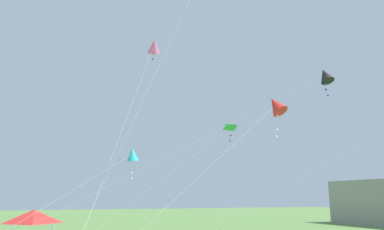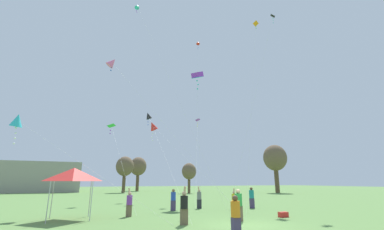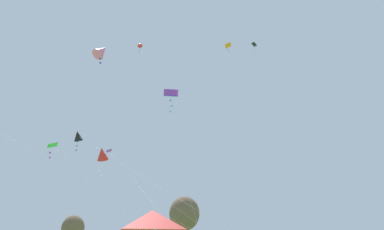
% 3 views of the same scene
% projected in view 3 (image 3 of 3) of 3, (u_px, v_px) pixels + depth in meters
% --- Properties ---
extents(tree_far_centre, '(4.83, 4.83, 9.75)m').
position_uv_depth(tree_far_centre, '(184.00, 214.00, 59.60)').
color(tree_far_centre, brown).
rests_on(tree_far_centre, ground).
extents(tree_far_right, '(2.88, 2.88, 5.82)m').
position_uv_depth(tree_far_right, '(73.00, 229.00, 47.84)').
color(tree_far_right, brown).
rests_on(tree_far_right, ground).
extents(festival_tent, '(2.54, 2.54, 3.11)m').
position_uv_depth(festival_tent, '(152.00, 220.00, 15.69)').
color(festival_tent, '#B7B7BC').
rests_on(festival_tent, ground).
extents(kite_pink_diamond_0, '(10.97, 6.61, 14.66)m').
position_uv_depth(kite_pink_diamond_0, '(102.00, 51.00, 24.80)').
color(kite_pink_diamond_0, silver).
rests_on(kite_pink_diamond_0, ground).
extents(kite_red_diamond_2, '(5.14, 12.56, 9.70)m').
position_uv_depth(kite_red_diamond_2, '(102.00, 154.00, 30.63)').
color(kite_red_diamond_2, silver).
rests_on(kite_red_diamond_2, ground).
extents(kite_purple_box_3, '(3.04, 6.36, 15.73)m').
position_uv_depth(kite_purple_box_3, '(171.00, 93.00, 34.46)').
color(kite_purple_box_3, silver).
rests_on(kite_purple_box_3, ground).
extents(kite_orange_delta_4, '(11.77, 12.35, 23.83)m').
position_uv_depth(kite_orange_delta_4, '(229.00, 47.00, 42.42)').
color(kite_orange_delta_4, silver).
rests_on(kite_orange_delta_4, ground).
extents(kite_green_delta_5, '(1.60, 12.18, 8.82)m').
position_uv_depth(kite_green_delta_5, '(52.00, 146.00, 26.36)').
color(kite_green_delta_5, silver).
rests_on(kite_green_delta_5, ground).
extents(kite_purple_delta_6, '(10.07, 21.14, 13.56)m').
position_uv_depth(kite_purple_delta_6, '(109.00, 152.00, 46.38)').
color(kite_purple_delta_6, silver).
rests_on(kite_purple_delta_6, ground).
extents(kite_black_diamond_7, '(2.89, 21.30, 11.76)m').
position_uv_depth(kite_black_diamond_7, '(78.00, 136.00, 33.37)').
color(kite_black_diamond_7, silver).
rests_on(kite_black_diamond_7, ground).
extents(kite_red_diamond_9, '(7.16, 14.16, 25.01)m').
position_uv_depth(kite_red_diamond_9, '(140.00, 45.00, 44.37)').
color(kite_red_diamond_9, silver).
rests_on(kite_red_diamond_9, ground).
extents(kite_black_delta_10, '(9.93, 3.80, 23.09)m').
position_uv_depth(kite_black_delta_10, '(255.00, 47.00, 40.80)').
color(kite_black_delta_10, silver).
rests_on(kite_black_delta_10, ground).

